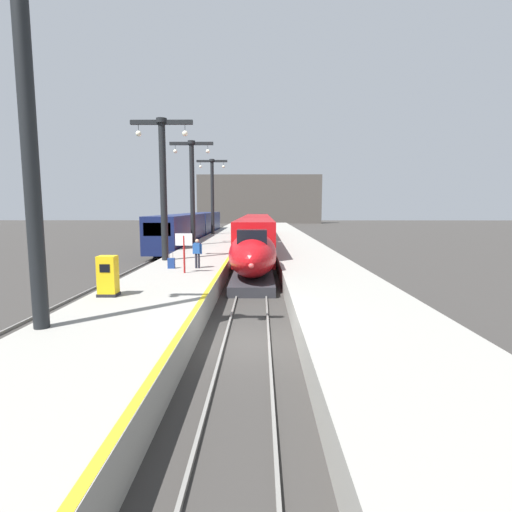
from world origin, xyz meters
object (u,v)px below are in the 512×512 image
ticket_machine_yellow (108,278)px  departure_info_board (184,245)px  regional_train_adjacent (194,226)px  highspeed_train_main (256,235)px  rolling_suitcase (171,263)px  station_column_distant (212,190)px  station_column_mid (163,176)px  station_column_near (27,109)px  station_column_far (192,183)px  passenger_near_edge (197,251)px

ticket_machine_yellow → departure_info_board: 5.91m
regional_train_adjacent → highspeed_train_main: bearing=-56.9°
rolling_suitcase → ticket_machine_yellow: bearing=-97.0°
station_column_distant → departure_info_board: (2.29, -31.28, -4.31)m
highspeed_train_main → regional_train_adjacent: regional_train_adjacent is taller
station_column_mid → station_column_distant: station_column_distant is taller
station_column_near → station_column_far: (0.00, 25.78, -0.41)m
station_column_far → station_column_distant: size_ratio=0.98×
departure_info_board → regional_train_adjacent: bearing=98.6°
passenger_near_edge → ticket_machine_yellow: 7.61m
highspeed_train_main → departure_info_board: highspeed_train_main is taller
departure_info_board → highspeed_train_main: bearing=78.2°
regional_train_adjacent → station_column_distant: size_ratio=3.76×
departure_info_board → ticket_machine_yellow: bearing=-109.3°
highspeed_train_main → regional_train_adjacent: size_ratio=1.06×
regional_train_adjacent → station_column_near: 39.72m
rolling_suitcase → departure_info_board: departure_info_board is taller
station_column_near → ticket_machine_yellow: bearing=85.2°
highspeed_train_main → passenger_near_edge: highspeed_train_main is taller
station_column_near → station_column_mid: size_ratio=1.13×
station_column_near → station_column_mid: station_column_near is taller
station_column_far → departure_info_board: station_column_far is taller
ticket_machine_yellow → rolling_suitcase: bearing=83.0°
highspeed_train_main → station_column_distant: 16.02m
passenger_near_edge → regional_train_adjacent: bearing=100.0°
departure_info_board → station_column_mid: bearing=113.8°
highspeed_train_main → station_column_near: bearing=-102.4°
ticket_machine_yellow → regional_train_adjacent: bearing=94.1°
regional_train_adjacent → station_column_distant: (2.20, 1.62, 4.74)m
passenger_near_edge → station_column_near: bearing=-103.4°
station_column_mid → departure_info_board: bearing=-66.2°
regional_train_adjacent → rolling_suitcase: size_ratio=37.27×
station_column_mid → station_column_distant: size_ratio=0.94×
station_column_mid → ticket_machine_yellow: size_ratio=5.72×
highspeed_train_main → station_column_far: size_ratio=4.04×
highspeed_train_main → station_column_distant: bearing=112.8°
highspeed_train_main → station_column_distant: (-5.90, 14.04, 4.95)m
station_column_near → rolling_suitcase: station_column_near is taller
regional_train_adjacent → station_column_near: bearing=-86.8°
station_column_near → highspeed_train_main: bearing=77.6°
highspeed_train_main → ticket_machine_yellow: size_ratio=24.16×
passenger_near_edge → departure_info_board: 1.82m
station_column_distant → ticket_machine_yellow: station_column_distant is taller
station_column_far → ticket_machine_yellow: bearing=-89.1°
highspeed_train_main → station_column_mid: station_column_mid is taller
rolling_suitcase → regional_train_adjacent: bearing=97.0°
rolling_suitcase → ticket_machine_yellow: 7.17m
station_column_near → departure_info_board: bearing=76.7°
highspeed_train_main → ticket_machine_yellow: bearing=-103.7°
station_column_distant → rolling_suitcase: (1.22, -29.71, -5.52)m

